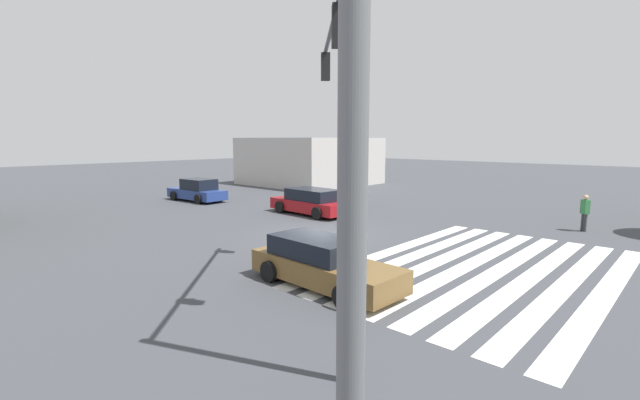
% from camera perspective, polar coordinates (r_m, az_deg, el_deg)
% --- Properties ---
extents(ground_plane, '(131.16, 131.16, 0.00)m').
position_cam_1_polar(ground_plane, '(18.53, 0.00, -4.67)').
color(ground_plane, '#3D3F44').
extents(crosswalk_markings, '(11.54, 7.25, 0.01)m').
position_cam_1_polar(crosswalk_markings, '(14.83, 20.91, -8.45)').
color(crosswalk_markings, silver).
rests_on(crosswalk_markings, ground_plane).
extents(traffic_signal_mast, '(5.47, 5.47, 7.08)m').
position_cam_1_polar(traffic_signal_mast, '(9.09, 2.49, 14.55)').
color(traffic_signal_mast, '#47474C').
rests_on(traffic_signal_mast, ground_plane).
extents(car_0, '(2.06, 4.70, 1.36)m').
position_cam_1_polar(car_0, '(12.12, 0.34, -8.42)').
color(car_0, brown).
rests_on(car_0, ground_plane).
extents(car_1, '(2.32, 4.87, 1.41)m').
position_cam_1_polar(car_1, '(23.51, -1.14, -0.24)').
color(car_1, maroon).
rests_on(car_1, ground_plane).
extents(car_2, '(2.14, 4.59, 1.49)m').
position_cam_1_polar(car_2, '(29.75, -16.03, 1.19)').
color(car_2, navy).
rests_on(car_2, ground_plane).
extents(corner_building, '(9.99, 9.99, 4.23)m').
position_cam_1_polar(corner_building, '(39.83, -1.36, 5.24)').
color(corner_building, '#BCB7B2').
rests_on(corner_building, ground_plane).
extents(pedestrian, '(0.41, 0.41, 1.65)m').
position_cam_1_polar(pedestrian, '(22.44, 31.83, -1.27)').
color(pedestrian, '#38383D').
rests_on(pedestrian, ground_plane).
extents(street_light_pole_a, '(0.80, 0.36, 7.71)m').
position_cam_1_polar(street_light_pole_a, '(2.26, 4.59, 22.14)').
color(street_light_pole_a, slate).
rests_on(street_light_pole_a, ground_plane).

